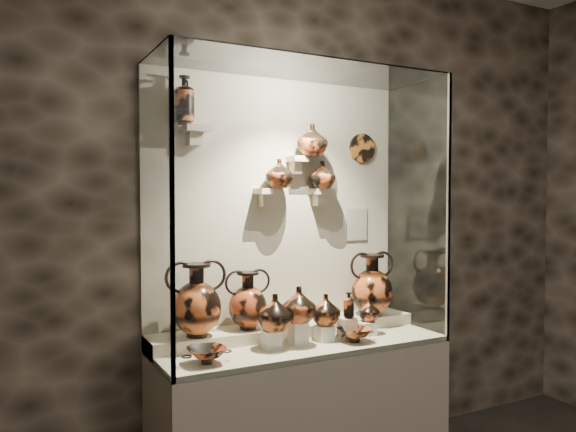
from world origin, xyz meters
The scene contains 36 objects.
wall_back centered at (0.00, 2.50, 1.60)m, with size 5.00×0.02×3.20m, color black.
plinth centered at (0.00, 2.18, 0.40)m, with size 1.70×0.60×0.80m, color beige.
front_tier centered at (0.00, 2.18, 0.82)m, with size 1.68×0.58×0.03m, color beige.
rear_tier centered at (0.00, 2.35, 0.85)m, with size 1.70×0.25×0.10m, color beige.
back_panel centered at (0.00, 2.50, 1.60)m, with size 1.70×0.03×1.60m, color beige.
glass_front centered at (0.00, 1.88, 1.60)m, with size 1.70×0.01×1.60m, color white.
glass_left centered at (-0.85, 2.18, 1.60)m, with size 0.01×0.60×1.60m, color white.
glass_right centered at (0.85, 2.18, 1.60)m, with size 0.01×0.60×1.60m, color white.
glass_top centered at (0.00, 2.18, 2.40)m, with size 1.70×0.60×0.01m, color white.
frame_post_left centered at (-0.84, 1.89, 1.60)m, with size 0.02×0.02×1.60m, color gray.
frame_post_right centered at (0.84, 1.89, 1.60)m, with size 0.02×0.02×1.60m, color gray.
pedestal_a centered at (-0.22, 2.13, 0.88)m, with size 0.09×0.09×0.10m, color silver.
pedestal_b centered at (-0.05, 2.13, 0.90)m, with size 0.09×0.09×0.13m, color silver.
pedestal_c centered at (0.12, 2.13, 0.88)m, with size 0.09×0.09×0.09m, color silver.
pedestal_d centered at (0.28, 2.13, 0.89)m, with size 0.09×0.09×0.12m, color silver.
pedestal_e centered at (0.42, 2.13, 0.87)m, with size 0.09×0.09×0.08m, color silver.
bracket_ul centered at (-0.55, 2.42, 2.05)m, with size 0.14×0.12×0.04m, color beige.
bracket_ca centered at (-0.10, 2.42, 1.70)m, with size 0.14×0.12×0.04m, color beige.
bracket_cb centered at (0.10, 2.42, 1.90)m, with size 0.10×0.12×0.04m, color beige.
bracket_cc centered at (0.28, 2.42, 1.70)m, with size 0.14×0.12×0.04m, color beige.
amphora_left centered at (-0.59, 2.31, 1.10)m, with size 0.33×0.33×0.41m, color #B65023, non-canonical shape.
amphora_mid centered at (-0.27, 2.34, 1.07)m, with size 0.27×0.27×0.34m, color #AD411E, non-canonical shape.
amphora_right centered at (0.59, 2.31, 1.10)m, with size 0.32×0.32×0.40m, color #B65023, non-canonical shape.
jug_a centered at (-0.20, 2.12, 1.03)m, with size 0.19×0.19×0.20m, color #B65023.
jug_b centered at (-0.06, 2.11, 1.06)m, with size 0.19×0.19×0.20m, color #AD411E.
jug_c centered at (0.14, 2.15, 1.01)m, with size 0.17×0.17×0.18m, color #B65023.
jug_e centered at (0.45, 2.14, 0.98)m, with size 0.13×0.13×0.13m, color #B65023.
lekythos_small centered at (0.28, 2.11, 1.04)m, with size 0.08×0.08×0.17m, color #AD411E, non-canonical shape.
kylix_left centered at (-0.63, 2.03, 0.88)m, with size 0.25×0.21×0.10m, color #AD411E, non-canonical shape.
kylix_right centered at (0.27, 2.03, 0.88)m, with size 0.24×0.20×0.10m, color #B65023, non-canonical shape.
lekythos_tall centered at (-0.62, 2.41, 2.22)m, with size 0.12×0.12×0.30m, color #B65023, non-canonical shape.
ovoid_vase_a centered at (-0.04, 2.38, 1.81)m, with size 0.17×0.17×0.18m, color #AD411E.
ovoid_vase_b centered at (0.18, 2.37, 2.02)m, with size 0.19×0.19×0.20m, color #AD411E.
ovoid_vase_c centered at (0.26, 2.39, 1.80)m, with size 0.17×0.17×0.17m, color #AD411E.
wall_plate centered at (0.62, 2.47, 1.99)m, with size 0.19×0.19×0.02m, color #C06A25.
info_placard centered at (0.58, 2.47, 1.48)m, with size 0.16×0.01×0.21m, color beige.
Camera 1 is at (-1.56, -0.63, 1.67)m, focal length 35.00 mm.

